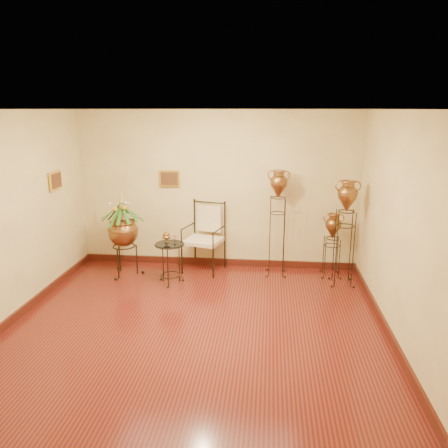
# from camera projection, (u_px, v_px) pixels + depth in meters

# --- Properties ---
(ground) EXTENTS (5.00, 5.00, 0.00)m
(ground) POSITION_uv_depth(u_px,v_px,m) (195.00, 330.00, 5.72)
(ground) COLOR maroon
(ground) RESTS_ON ground
(room_shell) EXTENTS (5.02, 5.02, 2.81)m
(room_shell) POSITION_uv_depth(u_px,v_px,m) (192.00, 200.00, 5.28)
(room_shell) COLOR beige
(room_shell) RESTS_ON ground
(amphora_tall) EXTENTS (0.38, 0.38, 1.84)m
(amphora_tall) POSITION_uv_depth(u_px,v_px,m) (277.00, 222.00, 7.41)
(amphora_tall) COLOR black
(amphora_tall) RESTS_ON ground
(amphora_mid) EXTENTS (0.47, 0.47, 1.75)m
(amphora_mid) POSITION_uv_depth(u_px,v_px,m) (345.00, 232.00, 7.01)
(amphora_mid) COLOR black
(amphora_mid) RESTS_ON ground
(amphora_short) EXTENTS (0.43, 0.43, 1.13)m
(amphora_short) POSITION_uv_depth(u_px,v_px,m) (332.00, 245.00, 7.44)
(amphora_short) COLOR black
(amphora_short) RESTS_ON ground
(planter_urn) EXTENTS (1.03, 1.03, 1.49)m
(planter_urn) POSITION_uv_depth(u_px,v_px,m) (123.00, 228.00, 7.43)
(planter_urn) COLOR black
(planter_urn) RESTS_ON ground
(armchair) EXTENTS (0.83, 0.79, 1.22)m
(armchair) POSITION_uv_depth(u_px,v_px,m) (203.00, 238.00, 7.65)
(armchair) COLOR black
(armchair) RESTS_ON ground
(side_table) EXTENTS (0.58, 0.58, 0.87)m
(side_table) POSITION_uv_depth(u_px,v_px,m) (170.00, 262.00, 7.17)
(side_table) COLOR black
(side_table) RESTS_ON ground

